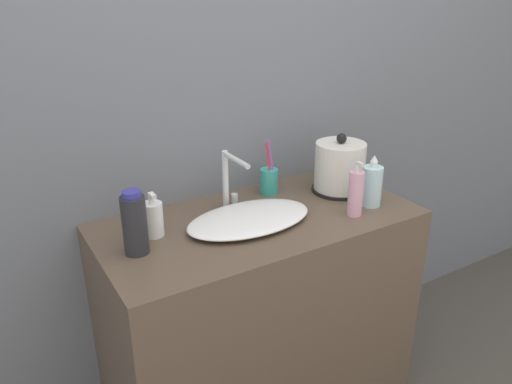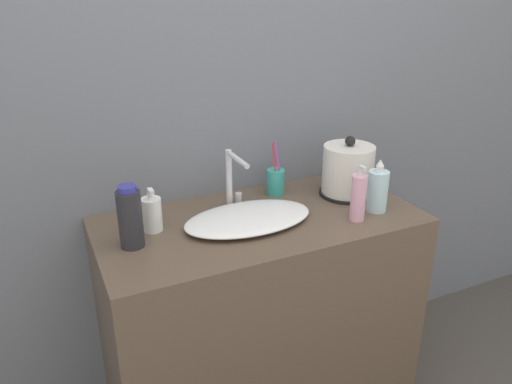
{
  "view_description": "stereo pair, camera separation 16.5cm",
  "coord_description": "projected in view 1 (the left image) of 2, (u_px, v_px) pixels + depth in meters",
  "views": [
    {
      "loc": [
        -0.8,
        -1.03,
        1.58
      ],
      "look_at": [
        -0.02,
        0.27,
        0.94
      ],
      "focal_mm": 35.0,
      "sensor_mm": 36.0,
      "label": 1
    },
    {
      "loc": [
        -0.66,
        -1.11,
        1.58
      ],
      "look_at": [
        -0.02,
        0.27,
        0.94
      ],
      "focal_mm": 35.0,
      "sensor_mm": 36.0,
      "label": 2
    }
  ],
  "objects": [
    {
      "name": "lotion_bottle",
      "position": [
        153.0,
        219.0,
        1.56
      ],
      "size": [
        0.06,
        0.06,
        0.15
      ],
      "color": "white",
      "rests_on": "vanity_counter"
    },
    {
      "name": "faucet",
      "position": [
        230.0,
        176.0,
        1.72
      ],
      "size": [
        0.06,
        0.17,
        0.21
      ],
      "color": "silver",
      "rests_on": "vanity_counter"
    },
    {
      "name": "sink_basin",
      "position": [
        249.0,
        218.0,
        1.65
      ],
      "size": [
        0.44,
        0.25,
        0.04
      ],
      "color": "white",
      "rests_on": "vanity_counter"
    },
    {
      "name": "toothbrush_cup",
      "position": [
        269.0,
        181.0,
        1.88
      ],
      "size": [
        0.07,
        0.07,
        0.22
      ],
      "color": "teal",
      "rests_on": "vanity_counter"
    },
    {
      "name": "electric_kettle",
      "position": [
        340.0,
        169.0,
        1.88
      ],
      "size": [
        0.2,
        0.2,
        0.23
      ],
      "color": "black",
      "rests_on": "vanity_counter"
    },
    {
      "name": "wall_back",
      "position": [
        217.0,
        70.0,
        1.75
      ],
      "size": [
        6.0,
        0.04,
        2.6
      ],
      "color": "slate",
      "rests_on": "ground_plane"
    },
    {
      "name": "mouthwash_bottle",
      "position": [
        135.0,
        224.0,
        1.44
      ],
      "size": [
        0.07,
        0.07,
        0.2
      ],
      "color": "#28282D",
      "rests_on": "vanity_counter"
    },
    {
      "name": "hand_cream_bottle",
      "position": [
        356.0,
        193.0,
        1.69
      ],
      "size": [
        0.05,
        0.05,
        0.19
      ],
      "color": "#EAA8C6",
      "rests_on": "vanity_counter"
    },
    {
      "name": "vanity_counter",
      "position": [
        260.0,
        320.0,
        1.86
      ],
      "size": [
        1.09,
        0.54,
        0.84
      ],
      "color": "brown",
      "rests_on": "ground_plane"
    },
    {
      "name": "shampoo_bottle",
      "position": [
        372.0,
        185.0,
        1.77
      ],
      "size": [
        0.07,
        0.07,
        0.19
      ],
      "color": "silver",
      "rests_on": "vanity_counter"
    }
  ]
}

